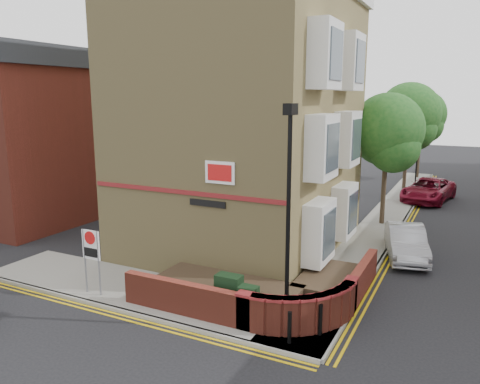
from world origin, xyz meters
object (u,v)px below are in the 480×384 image
(lamppost, at_px, (288,218))
(silver_car_near, at_px, (406,242))
(utility_cabinet_large, at_px, (229,294))
(zone_sign, at_px, (91,250))

(lamppost, distance_m, silver_car_near, 8.76)
(lamppost, xyz_separation_m, utility_cabinet_large, (-1.90, 0.10, -2.62))
(lamppost, height_order, zone_sign, lamppost)
(lamppost, height_order, utility_cabinet_large, lamppost)
(silver_car_near, bearing_deg, lamppost, -119.65)
(utility_cabinet_large, bearing_deg, zone_sign, -170.31)
(lamppost, relative_size, silver_car_near, 1.54)
(utility_cabinet_large, xyz_separation_m, silver_car_near, (4.10, 7.95, -0.05))
(zone_sign, bearing_deg, utility_cabinet_large, 9.69)
(lamppost, relative_size, utility_cabinet_large, 5.25)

